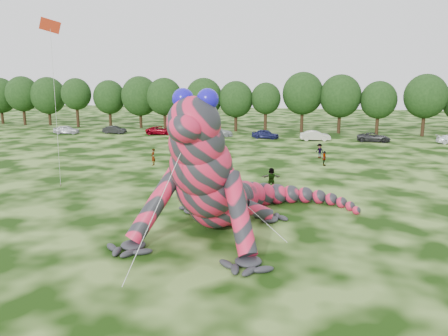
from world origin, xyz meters
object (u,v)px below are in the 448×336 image
tree_8 (236,106)px  spectator_2 (319,151)px  tree_0 (1,101)px  tree_3 (77,103)px  tree_13 (425,105)px  spectator_5 (271,178)px  car_3 (217,132)px  spectator_0 (153,157)px  flying_kite (51,38)px  tree_1 (23,101)px  car_1 (114,130)px  inflatable_gecko (222,157)px  tree_12 (378,108)px  tree_9 (266,107)px  car_5 (315,136)px  tree_7 (204,104)px  car_0 (67,130)px  car_4 (266,134)px  tree_5 (140,102)px  spectator_3 (324,158)px  tree_4 (110,104)px  tree_11 (340,104)px  tree_6 (165,104)px  tree_10 (302,102)px  car_6 (374,137)px  tree_2 (49,101)px  car_2 (161,130)px

tree_8 → spectator_2: bearing=-58.0°
tree_0 → tree_3: size_ratio=1.01×
tree_13 → spectator_5: size_ratio=5.56×
spectator_5 → car_3: bearing=-86.1°
spectator_0 → spectator_2: (17.84, 8.56, -0.05)m
flying_kite → tree_0: bearing=132.8°
tree_1 → spectator_5: (55.17, -40.88, -3.99)m
car_1 → car_3: bearing=-86.8°
car_3 → inflatable_gecko: bearing=-173.5°
tree_13 → car_1: size_ratio=2.50×
tree_12 → car_3: 27.35m
tree_8 → tree_13: bearing=0.3°
inflatable_gecko → tree_9: 50.57m
tree_13 → car_5: bearing=-152.0°
tree_7 → spectator_0: bearing=-84.7°
car_0 → tree_7: bearing=-76.4°
tree_12 → car_4: bearing=-152.5°
tree_8 → spectator_0: 32.88m
tree_5 → car_4: size_ratio=2.29×
tree_13 → spectator_3: tree_13 is taller
tree_5 → spectator_5: (29.94, -41.26, -3.99)m
tree_13 → car_3: (-32.97, -7.50, -4.32)m
tree_4 → car_4: size_ratio=2.11×
tree_11 → tree_12: bearing=-4.2°
tree_9 → car_4: size_ratio=2.03×
tree_4 → tree_13: tree_13 is taller
tree_0 → spectator_3: (65.90, -30.92, -3.94)m
tree_8 → tree_7: bearing=-178.2°
car_0 → car_5: bearing=-99.2°
tree_11 → car_4: size_ratio=2.35×
tree_6 → inflatable_gecko: bearing=-65.8°
tree_8 → tree_10: 11.75m
tree_0 → tree_6: (37.00, -2.55, -0.01)m
tree_0 → tree_11: tree_11 is taller
tree_7 → car_6: tree_7 is taller
inflatable_gecko → tree_12: (15.24, 50.83, -0.01)m
inflatable_gecko → tree_2: (-47.79, 51.85, 0.33)m
tree_4 → flying_kite: bearing=-67.0°
flying_kite → tree_7: 47.34m
flying_kite → tree_4: size_ratio=1.57×
tree_1 → flying_kite: bearing=-50.6°
tree_10 → tree_11: tree_10 is taller
tree_5 → car_5: size_ratio=2.13×
flying_kite → car_5: size_ratio=3.10×
tree_1 → car_5: tree_1 is taller
tree_1 → spectator_3: size_ratio=6.01×
tree_9 → tree_10: 6.52m
flying_kite → car_2: size_ratio=2.81×
car_4 → car_5: 7.76m
flying_kite → tree_9: flying_kite is taller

